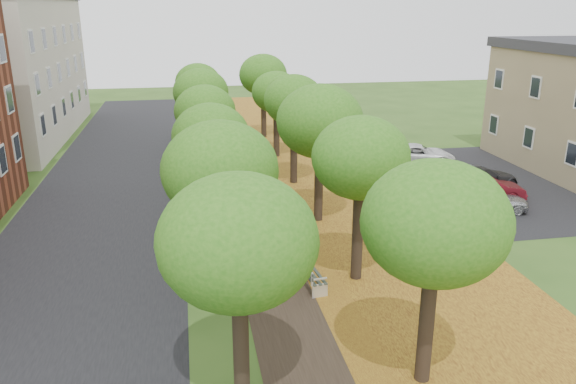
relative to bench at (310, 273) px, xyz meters
name	(u,v)px	position (x,y,z in m)	size (l,w,h in m)	color
street_asphalt	(102,211)	(-8.29, 9.30, -0.48)	(8.00, 70.00, 0.01)	black
footpath	(255,202)	(-0.79, 9.30, -0.48)	(3.20, 70.00, 0.01)	black
leaf_verge	(349,196)	(4.21, 9.30, -0.48)	(7.50, 70.00, 0.01)	#B48721
parking_lot	(489,182)	(12.71, 10.30, -0.48)	(9.00, 16.00, 0.01)	black
tree_row_west	(207,119)	(-2.99, 9.30, 3.89)	(3.54, 33.54, 5.92)	black
tree_row_east	(306,115)	(1.81, 9.30, 3.89)	(3.54, 33.54, 5.92)	black
bench	(310,273)	(0.00, 0.00, 0.00)	(0.79, 2.03, 0.93)	#252E26
car_silver	(490,200)	(10.21, 5.88, 0.12)	(1.44, 3.58, 1.22)	#B0B1B5
car_red	(487,189)	(10.95, 7.49, 0.13)	(1.31, 3.76, 1.24)	maroon
car_grey	(477,179)	(11.08, 8.79, 0.24)	(2.04, 5.03, 1.46)	#2E2F33
car_white	(418,154)	(10.21, 14.64, 0.16)	(2.13, 4.63, 1.29)	silver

